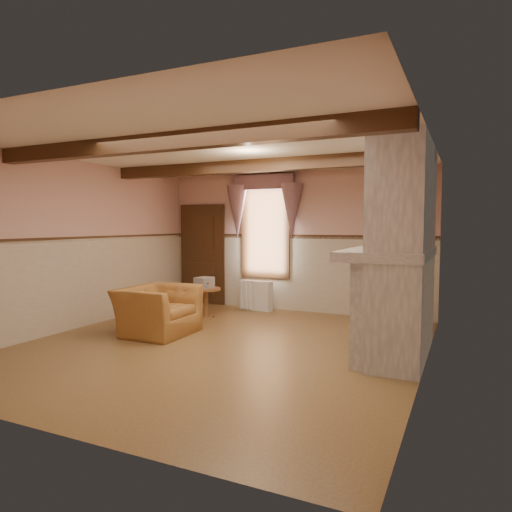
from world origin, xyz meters
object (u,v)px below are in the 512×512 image
at_px(side_table, 206,302).
at_px(radiator, 256,295).
at_px(armchair, 158,310).
at_px(bowl, 389,245).
at_px(mantel_clock, 398,239).
at_px(oil_lamp, 396,237).

distance_m(side_table, radiator, 1.17).
xyz_separation_m(armchair, radiator, (0.56, 2.50, -0.08)).
relative_size(radiator, bowl, 1.88).
bearing_deg(mantel_clock, bowl, -90.00).
xyz_separation_m(mantel_clock, oil_lamp, (0.00, -0.18, 0.04)).
xyz_separation_m(radiator, bowl, (2.94, -2.12, 1.17)).
bearing_deg(mantel_clock, radiator, 156.21).
bearing_deg(side_table, mantel_clock, -4.47).
relative_size(armchair, radiator, 1.66).
distance_m(armchair, bowl, 3.68).
bearing_deg(armchair, side_table, -0.91).
height_order(armchair, mantel_clock, mantel_clock).
distance_m(bowl, mantel_clock, 0.83).
bearing_deg(side_table, oil_lamp, -7.39).
relative_size(mantel_clock, oil_lamp, 0.86).
relative_size(bowl, oil_lamp, 1.33).
height_order(side_table, oil_lamp, oil_lamp).
relative_size(side_table, bowl, 1.48).
height_order(radiator, bowl, bowl).
xyz_separation_m(armchair, oil_lamp, (3.50, 1.02, 1.18)).
relative_size(radiator, oil_lamp, 2.50).
distance_m(side_table, mantel_clock, 3.72).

